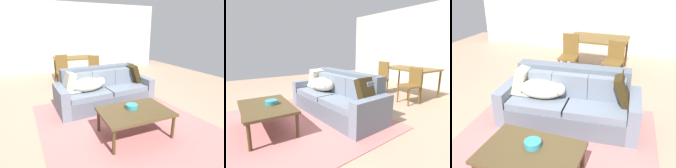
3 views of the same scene
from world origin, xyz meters
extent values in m
plane|color=tan|center=(0.00, 0.00, 0.00)|extent=(10.00, 10.00, 0.00)
cube|color=beige|center=(0.00, 4.00, 1.35)|extent=(8.00, 0.12, 2.70)
cube|color=#C16E6A|center=(0.23, -0.80, 0.01)|extent=(3.09, 3.34, 0.01)
cube|color=#555D69|center=(0.23, 0.08, 0.16)|extent=(1.85, 1.01, 0.33)
cube|color=slate|center=(-0.21, 0.04, 0.38)|extent=(0.94, 0.89, 0.10)
cube|color=slate|center=(0.68, 0.12, 0.38)|extent=(0.94, 0.89, 0.10)
cube|color=#555D69|center=(0.20, 0.38, 0.64)|extent=(1.80, 0.41, 0.43)
cube|color=slate|center=(-0.33, 0.14, 0.61)|extent=(0.56, 0.21, 0.36)
cube|color=slate|center=(0.22, 0.19, 0.61)|extent=(0.56, 0.21, 0.36)
cube|color=slate|center=(0.77, 0.24, 0.61)|extent=(0.56, 0.21, 0.36)
cube|color=slate|center=(-0.74, -0.01, 0.28)|extent=(0.25, 0.86, 0.57)
cube|color=slate|center=(1.20, 0.17, 0.28)|extent=(0.25, 0.86, 0.57)
ellipsoid|color=beige|center=(-0.19, 0.00, 0.56)|extent=(0.73, 0.46, 0.26)
sphere|color=beige|center=(0.11, 0.01, 0.59)|extent=(0.18, 0.18, 0.18)
cone|color=#A8A38B|center=(0.12, -0.07, 0.58)|extent=(0.09, 0.11, 0.08)
cylinder|color=beige|center=(-0.50, -0.11, 0.46)|extent=(0.32, 0.08, 0.05)
cube|color=#AAA997|center=(-0.56, 0.11, 0.62)|extent=(0.32, 0.46, 0.45)
cube|color=#30250F|center=(1.01, 0.26, 0.63)|extent=(0.31, 0.47, 0.46)
cube|color=#4F3D21|center=(0.25, -1.22, 0.41)|extent=(1.10, 0.75, 0.04)
cylinder|color=#43331C|center=(-0.25, -0.90, 0.20)|extent=(0.05, 0.05, 0.39)
cylinder|color=#43331C|center=(0.74, -0.90, 0.20)|extent=(0.05, 0.05, 0.39)
cylinder|color=teal|center=(0.23, -1.14, 0.47)|extent=(0.19, 0.19, 0.07)
cube|color=brown|center=(0.08, 2.60, 0.75)|extent=(1.39, 0.91, 0.04)
cylinder|color=brown|center=(-0.56, 2.20, 0.36)|extent=(0.05, 0.05, 0.73)
cylinder|color=brown|center=(0.73, 2.20, 0.36)|extent=(0.05, 0.05, 0.73)
cylinder|color=brown|center=(-0.56, 3.01, 0.36)|extent=(0.05, 0.05, 0.73)
cylinder|color=brown|center=(0.73, 3.01, 0.36)|extent=(0.05, 0.05, 0.73)
cube|color=brown|center=(-0.42, 1.95, 0.43)|extent=(0.42, 0.42, 0.04)
cube|color=brown|center=(-0.43, 2.13, 0.69)|extent=(0.36, 0.05, 0.48)
cylinder|color=brown|center=(-0.58, 1.77, 0.20)|extent=(0.04, 0.04, 0.41)
cylinder|color=brown|center=(-0.24, 1.79, 0.20)|extent=(0.04, 0.04, 0.41)
cylinder|color=brown|center=(-0.60, 2.11, 0.20)|extent=(0.04, 0.04, 0.41)
cylinder|color=brown|center=(-0.26, 2.13, 0.20)|extent=(0.04, 0.04, 0.41)
cube|color=brown|center=(0.58, 1.94, 0.43)|extent=(0.45, 0.45, 0.04)
cube|color=brown|center=(0.60, 2.12, 0.65)|extent=(0.36, 0.08, 0.40)
cylinder|color=brown|center=(0.39, 1.80, 0.21)|extent=(0.04, 0.04, 0.41)
cylinder|color=brown|center=(0.72, 1.75, 0.21)|extent=(0.04, 0.04, 0.41)
cylinder|color=brown|center=(0.43, 2.13, 0.21)|extent=(0.04, 0.04, 0.41)
cylinder|color=brown|center=(0.77, 2.09, 0.21)|extent=(0.04, 0.04, 0.41)
camera|label=1|loc=(-1.05, -3.40, 1.63)|focal=28.12mm
camera|label=2|loc=(3.13, -1.71, 1.36)|focal=28.45mm
camera|label=3|loc=(1.33, -3.14, 2.21)|focal=40.47mm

